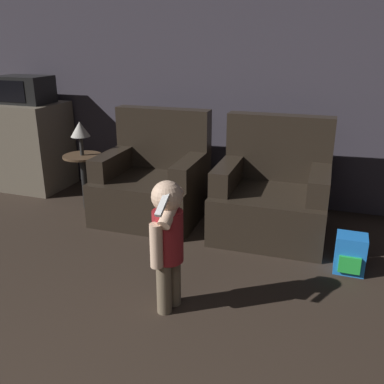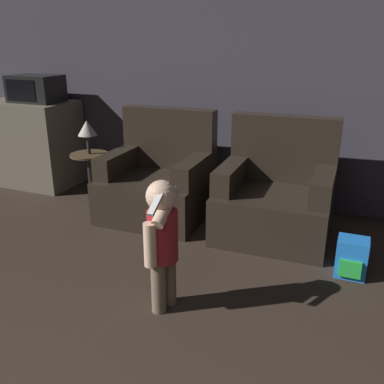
{
  "view_description": "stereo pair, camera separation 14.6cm",
  "coord_description": "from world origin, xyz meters",
  "views": [
    {
      "loc": [
        0.71,
        0.37,
        1.59
      ],
      "look_at": [
        -0.24,
        3.1,
        0.54
      ],
      "focal_mm": 40.0,
      "sensor_mm": 36.0,
      "label": 1
    },
    {
      "loc": [
        0.85,
        0.42,
        1.59
      ],
      "look_at": [
        -0.24,
        3.1,
        0.54
      ],
      "focal_mm": 40.0,
      "sensor_mm": 36.0,
      "label": 2
    }
  ],
  "objects": [
    {
      "name": "lamp",
      "position": [
        -1.57,
        3.74,
        0.78
      ],
      "size": [
        0.18,
        0.18,
        0.32
      ],
      "color": "#262626",
      "rests_on": "side_table"
    },
    {
      "name": "toy_backpack",
      "position": [
        0.89,
        3.3,
        0.14
      ],
      "size": [
        0.21,
        0.2,
        0.28
      ],
      "color": "blue",
      "rests_on": "ground_plane"
    },
    {
      "name": "armchair_right",
      "position": [
        0.23,
        3.8,
        0.32
      ],
      "size": [
        0.93,
        0.84,
        0.97
      ],
      "rotation": [
        0.0,
        0.0,
        0.02
      ],
      "color": "black",
      "rests_on": "ground_plane"
    },
    {
      "name": "kitchen_counter",
      "position": [
        -2.6,
        4.12,
        0.47
      ],
      "size": [
        0.99,
        0.62,
        0.93
      ],
      "color": "#665B4C",
      "rests_on": "ground_plane"
    },
    {
      "name": "wall_back",
      "position": [
        0.0,
        4.5,
        1.3
      ],
      "size": [
        8.4,
        0.05,
        2.6
      ],
      "color": "#3D3842",
      "rests_on": "ground_plane"
    },
    {
      "name": "side_table",
      "position": [
        -1.57,
        3.74,
        0.42
      ],
      "size": [
        0.37,
        0.37,
        0.54
      ],
      "color": "black",
      "rests_on": "ground_plane"
    },
    {
      "name": "person_toddler",
      "position": [
        -0.17,
        2.46,
        0.49
      ],
      "size": [
        0.18,
        0.33,
        0.83
      ],
      "rotation": [
        0.0,
        0.0,
        -1.8
      ],
      "color": "brown",
      "rests_on": "ground_plane"
    },
    {
      "name": "microwave",
      "position": [
        -2.46,
        4.12,
        1.07
      ],
      "size": [
        0.53,
        0.37,
        0.28
      ],
      "color": "black",
      "rests_on": "kitchen_counter"
    },
    {
      "name": "armchair_left",
      "position": [
        -0.86,
        3.8,
        0.32
      ],
      "size": [
        0.93,
        0.84,
        0.97
      ],
      "rotation": [
        0.0,
        0.0,
        0.02
      ],
      "color": "black",
      "rests_on": "ground_plane"
    }
  ]
}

